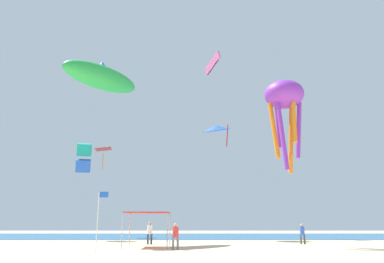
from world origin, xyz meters
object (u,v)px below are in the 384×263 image
object	(u,v)px
kite_delta_blue	(214,128)
person_central	(148,231)
person_leftmost	(300,232)
kite_box_teal	(82,158)
banner_flag	(97,215)
canopy_tent	(146,214)
kite_parafoil_pink	(211,64)
kite_diamond_red	(102,150)
person_near_tent	(174,234)
kite_octopus_purple	(283,99)
kite_inflatable_green	(100,77)

from	to	relation	value
kite_delta_blue	person_central	bearing A→B (deg)	84.47
person_leftmost	kite_box_teal	bearing A→B (deg)	169.19
banner_flag	kite_box_teal	xyz separation A→B (m)	(-5.71, 15.02, 6.18)
kite_box_teal	canopy_tent	bearing A→B (deg)	-63.96
kite_parafoil_pink	person_central	bearing A→B (deg)	130.24
kite_diamond_red	canopy_tent	bearing A→B (deg)	17.17
person_central	kite_diamond_red	bearing A→B (deg)	-96.21
person_near_tent	kite_parafoil_pink	xyz separation A→B (m)	(3.89, 20.57, 21.61)
person_near_tent	banner_flag	xyz separation A→B (m)	(-4.64, -2.16, 1.18)
kite_delta_blue	kite_octopus_purple	bearing A→B (deg)	146.51
kite_inflatable_green	kite_parafoil_pink	size ratio (longest dim) A/B	2.07
kite_inflatable_green	kite_diamond_red	distance (m)	13.95
kite_delta_blue	banner_flag	bearing A→B (deg)	95.02
kite_octopus_purple	person_near_tent	bearing A→B (deg)	82.80
banner_flag	kite_diamond_red	xyz separation A→B (m)	(-5.48, 22.33, 8.39)
kite_inflatable_green	canopy_tent	bearing A→B (deg)	90.98
person_leftmost	kite_delta_blue	bearing A→B (deg)	137.57
kite_octopus_purple	kite_box_teal	size ratio (longest dim) A/B	2.24
person_leftmost	kite_diamond_red	distance (m)	26.55
canopy_tent	person_near_tent	world-z (taller)	canopy_tent
kite_octopus_purple	kite_parafoil_pink	world-z (taller)	kite_parafoil_pink
kite_inflatable_green	kite_parafoil_pink	bearing A→B (deg)	-178.46
person_near_tent	person_leftmost	bearing A→B (deg)	21.27
person_central	banner_flag	distance (m)	8.51
person_near_tent	kite_inflatable_green	bearing A→B (deg)	126.82
person_leftmost	kite_octopus_purple	bearing A→B (deg)	-109.08
person_central	kite_octopus_purple	xyz separation A→B (m)	(10.94, -3.22, 10.36)
person_central	kite_box_teal	size ratio (longest dim) A/B	0.54
person_near_tent	kite_delta_blue	xyz separation A→B (m)	(3.75, 13.72, 10.81)
kite_delta_blue	kite_diamond_red	bearing A→B (deg)	7.93
kite_octopus_purple	kite_box_teal	distance (m)	21.65
person_central	banner_flag	bearing A→B (deg)	39.76
person_near_tent	kite_parafoil_pink	bearing A→B (deg)	69.95
kite_octopus_purple	kite_delta_blue	distance (m)	11.98
kite_diamond_red	kite_inflatable_green	bearing A→B (deg)	4.21
kite_inflatable_green	kite_delta_blue	world-z (taller)	kite_inflatable_green
person_leftmost	kite_parafoil_pink	bearing A→B (deg)	121.03
kite_diamond_red	kite_delta_blue	bearing A→B (deg)	58.00
banner_flag	kite_inflatable_green	size ratio (longest dim) A/B	0.48
kite_octopus_purple	kite_inflatable_green	xyz separation A→B (m)	(-16.10, 4.49, 3.75)
kite_parafoil_pink	person_near_tent	bearing A→B (deg)	142.80
person_leftmost	kite_delta_blue	world-z (taller)	kite_delta_blue
canopy_tent	kite_octopus_purple	world-z (taller)	kite_octopus_purple
person_near_tent	person_central	distance (m)	6.43
banner_flag	kite_inflatable_green	bearing A→B (deg)	107.16
banner_flag	kite_inflatable_green	xyz separation A→B (m)	(-2.90, 9.40, 12.97)
canopy_tent	banner_flag	xyz separation A→B (m)	(-2.45, -4.72, -0.18)
person_near_tent	kite_parafoil_pink	distance (m)	30.09
person_near_tent	kite_inflatable_green	world-z (taller)	kite_inflatable_green
canopy_tent	kite_inflatable_green	size ratio (longest dim) A/B	0.43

